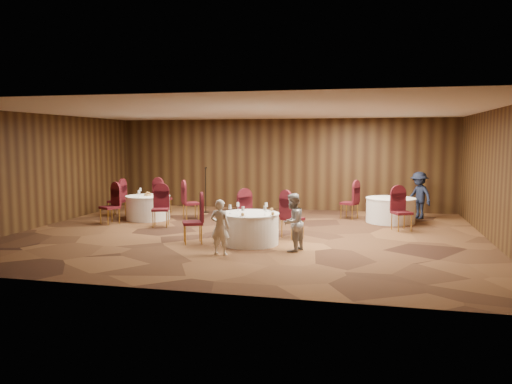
% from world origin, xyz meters
% --- Properties ---
extents(ground, '(12.00, 12.00, 0.00)m').
position_xyz_m(ground, '(0.00, 0.00, 0.00)').
color(ground, black).
rests_on(ground, ground).
extents(room_shell, '(12.00, 12.00, 12.00)m').
position_xyz_m(room_shell, '(0.00, 0.00, 1.96)').
color(room_shell, silver).
rests_on(room_shell, ground).
extents(table_main, '(1.40, 1.40, 0.74)m').
position_xyz_m(table_main, '(0.35, -1.13, 0.38)').
color(table_main, white).
rests_on(table_main, ground).
extents(table_left, '(1.36, 1.36, 0.74)m').
position_xyz_m(table_left, '(-3.59, 1.70, 0.38)').
color(table_left, white).
rests_on(table_left, ground).
extents(table_right, '(1.46, 1.46, 0.74)m').
position_xyz_m(table_right, '(3.72, 2.83, 0.38)').
color(table_right, white).
rests_on(table_right, ground).
extents(chairs_main, '(2.94, 2.06, 1.00)m').
position_xyz_m(chairs_main, '(0.02, -0.50, 0.50)').
color(chairs_main, '#3B0B0D').
rests_on(chairs_main, ground).
extents(chairs_left, '(3.15, 3.06, 1.00)m').
position_xyz_m(chairs_left, '(-3.58, 1.70, 0.50)').
color(chairs_left, '#3B0B0D').
rests_on(chairs_left, ground).
extents(chairs_right, '(2.17, 2.45, 1.00)m').
position_xyz_m(chairs_right, '(3.23, 2.39, 0.50)').
color(chairs_right, '#3B0B0D').
rests_on(chairs_right, ground).
extents(tabletop_main, '(1.15, 1.11, 0.22)m').
position_xyz_m(tabletop_main, '(0.50, -1.23, 0.84)').
color(tabletop_main, silver).
rests_on(tabletop_main, table_main).
extents(tabletop_left, '(0.88, 0.79, 0.22)m').
position_xyz_m(tabletop_left, '(-3.59, 1.69, 0.82)').
color(tabletop_left, silver).
rests_on(tabletop_left, table_left).
extents(tabletop_right, '(0.08, 0.08, 0.22)m').
position_xyz_m(tabletop_right, '(3.87, 2.54, 0.90)').
color(tabletop_right, silver).
rests_on(tabletop_right, table_right).
extents(mic_stand, '(0.24, 0.24, 1.54)m').
position_xyz_m(mic_stand, '(-2.33, 3.53, 0.44)').
color(mic_stand, black).
rests_on(mic_stand, ground).
extents(woman_a, '(0.47, 0.33, 1.20)m').
position_xyz_m(woman_a, '(0.01, -2.38, 0.60)').
color(woman_a, silver).
rests_on(woman_a, ground).
extents(woman_b, '(0.67, 0.75, 1.29)m').
position_xyz_m(woman_b, '(1.47, -1.68, 0.65)').
color(woman_b, '#A4A4A9').
rests_on(woman_b, ground).
extents(man_c, '(1.03, 1.08, 1.47)m').
position_xyz_m(man_c, '(4.60, 3.77, 0.73)').
color(man_c, '#151C31').
rests_on(man_c, ground).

